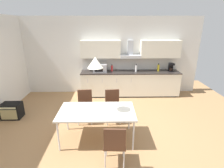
% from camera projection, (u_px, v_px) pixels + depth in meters
% --- Properties ---
extents(ground_plane, '(8.77, 8.17, 0.02)m').
position_uv_depth(ground_plane, '(102.00, 132.00, 4.35)').
color(ground_plane, '#9E754C').
extents(wall_back, '(7.02, 0.10, 2.81)m').
position_uv_depth(wall_back, '(104.00, 56.00, 6.51)').
color(wall_back, silver).
rests_on(wall_back, ground_plane).
extents(kitchen_counter, '(3.56, 0.68, 0.90)m').
position_uv_depth(kitchen_counter, '(130.00, 83.00, 6.48)').
color(kitchen_counter, '#333333').
rests_on(kitchen_counter, ground_plane).
extents(backsplash_tile, '(3.54, 0.02, 0.45)m').
position_uv_depth(backsplash_tile, '(130.00, 64.00, 6.55)').
color(backsplash_tile, silver).
rests_on(backsplash_tile, kitchen_counter).
extents(upper_wall_cabinets, '(3.54, 0.40, 0.61)m').
position_uv_depth(upper_wall_cabinets, '(130.00, 49.00, 6.23)').
color(upper_wall_cabinets, silver).
extents(microwave, '(0.48, 0.35, 0.28)m').
position_uv_depth(microwave, '(100.00, 68.00, 6.27)').
color(microwave, '#ADADB2').
rests_on(microwave, kitchen_counter).
extents(coffee_maker, '(0.18, 0.19, 0.30)m').
position_uv_depth(coffee_maker, '(171.00, 67.00, 6.33)').
color(coffee_maker, black).
rests_on(coffee_maker, kitchen_counter).
extents(bottle_red, '(0.08, 0.08, 0.25)m').
position_uv_depth(bottle_red, '(112.00, 68.00, 6.34)').
color(bottle_red, red).
rests_on(bottle_red, kitchen_counter).
extents(bottle_yellow, '(0.08, 0.08, 0.29)m').
position_uv_depth(bottle_yellow, '(158.00, 68.00, 6.35)').
color(bottle_yellow, yellow).
rests_on(bottle_yellow, kitchen_counter).
extents(bottle_white, '(0.08, 0.08, 0.29)m').
position_uv_depth(bottle_white, '(136.00, 68.00, 6.25)').
color(bottle_white, white).
rests_on(bottle_white, kitchen_counter).
extents(dining_table, '(1.67, 0.90, 0.73)m').
position_uv_depth(dining_table, '(97.00, 112.00, 3.86)').
color(dining_table, silver).
rests_on(dining_table, ground_plane).
extents(chair_far_right, '(0.44, 0.44, 0.87)m').
position_uv_depth(chair_far_right, '(113.00, 103.00, 4.70)').
color(chair_far_right, '#4C2D1E').
rests_on(chair_far_right, ground_plane).
extents(chair_far_left, '(0.42, 0.42, 0.87)m').
position_uv_depth(chair_far_left, '(85.00, 103.00, 4.69)').
color(chair_far_left, '#4C2D1E').
rests_on(chair_far_left, ground_plane).
extents(chair_near_right, '(0.42, 0.42, 0.87)m').
position_uv_depth(chair_near_right, '(115.00, 142.00, 3.12)').
color(chair_near_right, '#4C2D1E').
rests_on(chair_near_right, ground_plane).
extents(guitar_amp, '(0.52, 0.37, 0.44)m').
position_uv_depth(guitar_amp, '(12.00, 111.00, 4.92)').
color(guitar_amp, black).
rests_on(guitar_amp, ground_plane).
extents(pendant_lamp, '(0.32, 0.32, 0.22)m').
position_uv_depth(pendant_lamp, '(95.00, 63.00, 3.49)').
color(pendant_lamp, silver).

